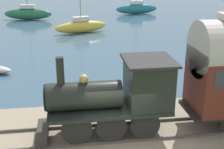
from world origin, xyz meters
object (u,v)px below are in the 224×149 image
object	(u,v)px
steam_locomotive	(119,92)
sailboat_teal	(137,8)
sailboat_yellow	(81,26)
sailboat_green	(28,13)

from	to	relation	value
steam_locomotive	sailboat_teal	size ratio (longest dim) A/B	0.60
sailboat_teal	sailboat_yellow	bearing A→B (deg)	138.01
sailboat_green	sailboat_yellow	xyz separation A→B (m)	(-8.72, -6.26, -0.11)
sailboat_green	sailboat_teal	xyz separation A→B (m)	(2.51, -14.70, -0.02)
steam_locomotive	sailboat_yellow	distance (m)	21.30
sailboat_green	steam_locomotive	bearing A→B (deg)	-157.66
sailboat_green	sailboat_teal	world-z (taller)	sailboat_teal
sailboat_yellow	steam_locomotive	bearing A→B (deg)	164.29
steam_locomotive	sailboat_teal	xyz separation A→B (m)	(32.47, -8.02, -1.45)
sailboat_green	sailboat_yellow	world-z (taller)	sailboat_green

